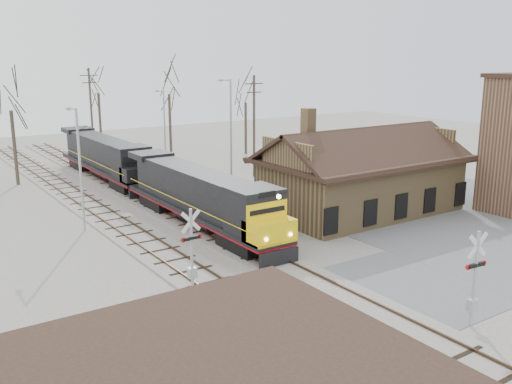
{
  "coord_description": "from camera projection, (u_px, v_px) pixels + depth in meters",
  "views": [
    {
      "loc": [
        -17.92,
        -18.24,
        11.56
      ],
      "look_at": [
        0.45,
        9.0,
        3.67
      ],
      "focal_mm": 40.0,
      "sensor_mm": 36.0,
      "label": 1
    }
  ],
  "objects": [
    {
      "name": "ground",
      "position": [
        354.0,
        305.0,
        27.15
      ],
      "size": [
        140.0,
        140.0,
        0.0
      ],
      "primitive_type": "plane",
      "color": "#A9A499",
      "rests_on": "ground"
    },
    {
      "name": "road",
      "position": [
        354.0,
        304.0,
        27.15
      ],
      "size": [
        60.0,
        9.0,
        0.03
      ],
      "primitive_type": "cube",
      "color": "#5E5E63",
      "rests_on": "ground"
    },
    {
      "name": "parking_lot",
      "position": [
        502.0,
        224.0,
        40.15
      ],
      "size": [
        22.0,
        26.0,
        0.03
      ],
      "primitive_type": "cube",
      "color": "#5E5E63",
      "rests_on": "ground"
    },
    {
      "name": "track_main",
      "position": [
        202.0,
        227.0,
        39.23
      ],
      "size": [
        3.4,
        90.0,
        0.24
      ],
      "color": "#A9A499",
      "rests_on": "ground"
    },
    {
      "name": "track_siding",
      "position": [
        141.0,
        238.0,
        36.78
      ],
      "size": [
        3.4,
        90.0,
        0.24
      ],
      "color": "#A9A499",
      "rests_on": "ground"
    },
    {
      "name": "depot",
      "position": [
        361.0,
        181.0,
        42.78
      ],
      "size": [
        15.2,
        9.31,
        7.9
      ],
      "color": "olive",
      "rests_on": "ground"
    },
    {
      "name": "locomotive_lead",
      "position": [
        203.0,
        198.0,
        38.52
      ],
      "size": [
        2.78,
        18.62,
        4.13
      ],
      "color": "black",
      "rests_on": "ground"
    },
    {
      "name": "locomotive_trailing",
      "position": [
        106.0,
        158.0,
        53.76
      ],
      "size": [
        2.78,
        18.62,
        3.91
      ],
      "color": "black",
      "rests_on": "ground"
    },
    {
      "name": "crossbuck_near",
      "position": [
        474.0,
        283.0,
        24.56
      ],
      "size": [
        1.24,
        0.33,
        4.35
      ],
      "rotation": [
        0.0,
        0.0,
        -0.08
      ],
      "color": "#A5A8AD",
      "rests_on": "ground"
    },
    {
      "name": "crossbuck_far",
      "position": [
        192.0,
        253.0,
        28.3
      ],
      "size": [
        1.22,
        0.32,
        4.28
      ],
      "rotation": [
        0.0,
        0.0,
        3.22
      ],
      "color": "#A5A8AD",
      "rests_on": "ground"
    },
    {
      "name": "streetlight_a",
      "position": [
        79.0,
        163.0,
        37.69
      ],
      "size": [
        0.25,
        2.04,
        8.26
      ],
      "color": "#A5A8AD",
      "rests_on": "ground"
    },
    {
      "name": "streetlight_b",
      "position": [
        230.0,
        132.0,
        46.97
      ],
      "size": [
        0.25,
        2.04,
        9.72
      ],
      "color": "#A5A8AD",
      "rests_on": "ground"
    },
    {
      "name": "streetlight_c",
      "position": [
        164.0,
        125.0,
        58.2
      ],
      "size": [
        0.25,
        2.04,
        8.15
      ],
      "color": "#A5A8AD",
      "rests_on": "ground"
    },
    {
      "name": "utility_pole_b",
      "position": [
        91.0,
        113.0,
        63.7
      ],
      "size": [
        2.0,
        0.24,
        10.23
      ],
      "color": "#382D23",
      "rests_on": "ground"
    },
    {
      "name": "utility_pole_c",
      "position": [
        254.0,
        124.0,
        54.71
      ],
      "size": [
        2.0,
        0.24,
        9.76
      ],
      "color": "#382D23",
      "rests_on": "ground"
    },
    {
      "name": "tree_b",
      "position": [
        10.0,
        98.0,
        50.51
      ],
      "size": [
        4.52,
        4.52,
        11.08
      ],
      "color": "#382D23",
      "rests_on": "ground"
    },
    {
      "name": "tree_c",
      "position": [
        98.0,
        83.0,
        67.95
      ],
      "size": [
        4.79,
        4.79,
        11.73
      ],
      "color": "#382D23",
      "rests_on": "ground"
    },
    {
      "name": "tree_d",
      "position": [
        169.0,
        83.0,
        62.83
      ],
      "size": [
        4.92,
        4.92,
        12.06
      ],
      "color": "#382D23",
      "rests_on": "ground"
    },
    {
      "name": "tree_e",
      "position": [
        246.0,
        94.0,
        67.22
      ],
      "size": [
        4.09,
        4.09,
        10.02
      ],
      "color": "#382D23",
      "rests_on": "ground"
    }
  ]
}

